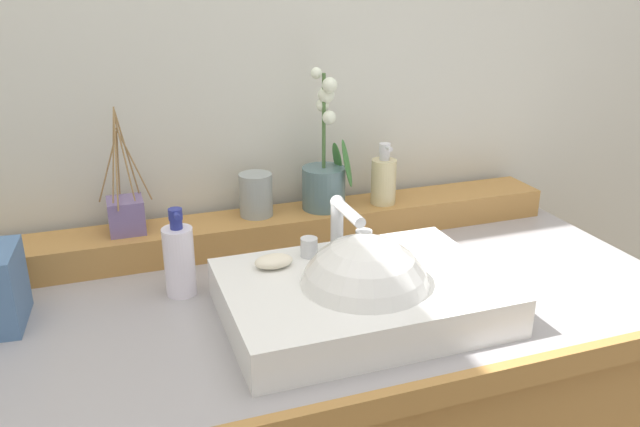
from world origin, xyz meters
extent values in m
cube|color=#999598|center=(0.00, 0.00, 0.81)|extent=(1.44, 0.66, 0.04)
cube|color=#AE7B3D|center=(0.00, -0.33, 0.81)|extent=(1.44, 0.02, 0.04)
cube|color=#AE7B3D|center=(0.00, 0.25, 0.86)|extent=(1.36, 0.12, 0.07)
cube|color=white|center=(0.08, -0.10, 0.86)|extent=(0.47, 0.34, 0.07)
sphere|color=white|center=(0.08, -0.12, 0.86)|extent=(0.23, 0.23, 0.23)
cylinder|color=silver|center=(0.08, 0.01, 0.95)|extent=(0.02, 0.02, 0.10)
cylinder|color=silver|center=(0.08, -0.04, 1.00)|extent=(0.02, 0.11, 0.02)
sphere|color=silver|center=(0.08, 0.01, 1.00)|extent=(0.03, 0.03, 0.03)
cylinder|color=silver|center=(0.03, 0.01, 0.92)|extent=(0.03, 0.03, 0.04)
cylinder|color=silver|center=(0.14, 0.01, 0.92)|extent=(0.03, 0.03, 0.04)
ellipsoid|color=#EDE3C6|center=(-0.05, -0.01, 0.91)|extent=(0.07, 0.04, 0.02)
cylinder|color=slate|center=(0.14, 0.26, 0.94)|extent=(0.10, 0.10, 0.09)
cylinder|color=tan|center=(0.14, 0.26, 0.98)|extent=(0.09, 0.09, 0.01)
cylinder|color=#476B38|center=(0.14, 0.26, 1.09)|extent=(0.01, 0.01, 0.21)
ellipsoid|color=#387033|center=(0.18, 0.27, 1.00)|extent=(0.03, 0.03, 0.08)
ellipsoid|color=#387033|center=(0.18, 0.22, 1.00)|extent=(0.04, 0.04, 0.11)
sphere|color=white|center=(0.15, 0.25, 1.10)|extent=(0.03, 0.03, 0.03)
sphere|color=white|center=(0.14, 0.27, 1.12)|extent=(0.03, 0.03, 0.03)
sphere|color=white|center=(0.15, 0.26, 1.15)|extent=(0.04, 0.04, 0.04)
sphere|color=white|center=(0.15, 0.24, 1.17)|extent=(0.03, 0.03, 0.03)
sphere|color=white|center=(0.13, 0.26, 1.19)|extent=(0.02, 0.02, 0.02)
cylinder|color=beige|center=(0.28, 0.24, 0.94)|extent=(0.06, 0.06, 0.10)
cylinder|color=silver|center=(0.28, 0.24, 1.01)|extent=(0.02, 0.02, 0.02)
cylinder|color=silver|center=(0.28, 0.24, 1.02)|extent=(0.03, 0.03, 0.02)
cylinder|color=silver|center=(0.28, 0.23, 1.03)|extent=(0.01, 0.03, 0.01)
cylinder|color=#909996|center=(-0.01, 0.26, 0.94)|extent=(0.07, 0.07, 0.09)
cube|color=slate|center=(-0.28, 0.26, 0.93)|extent=(0.07, 0.07, 0.07)
cylinder|color=#9E7A4C|center=(-0.26, 0.26, 1.03)|extent=(0.06, 0.01, 0.16)
cylinder|color=#9E7A4C|center=(-0.27, 0.27, 1.05)|extent=(0.04, 0.03, 0.19)
cylinder|color=#9E7A4C|center=(-0.29, 0.28, 1.03)|extent=(0.01, 0.04, 0.15)
cylinder|color=#9E7A4C|center=(-0.31, 0.27, 1.03)|extent=(0.05, 0.03, 0.15)
cylinder|color=#9E7A4C|center=(-0.29, 0.25, 1.05)|extent=(0.03, 0.02, 0.20)
cylinder|color=#9E7A4C|center=(-0.29, 0.24, 1.05)|extent=(0.02, 0.04, 0.19)
cylinder|color=#9E7A4C|center=(-0.27, 0.25, 1.04)|extent=(0.02, 0.02, 0.18)
cylinder|color=white|center=(-0.20, 0.08, 0.89)|extent=(0.06, 0.06, 0.13)
cylinder|color=navy|center=(-0.20, 0.08, 0.97)|extent=(0.02, 0.02, 0.02)
cylinder|color=navy|center=(-0.20, 0.08, 0.99)|extent=(0.03, 0.03, 0.02)
cylinder|color=navy|center=(-0.20, 0.06, 0.99)|extent=(0.01, 0.03, 0.01)
camera|label=1|loc=(-0.32, -1.02, 1.40)|focal=36.04mm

